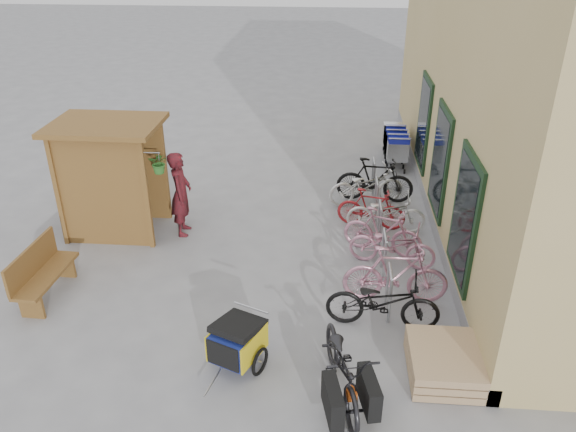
# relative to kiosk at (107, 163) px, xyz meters

# --- Properties ---
(ground) EXTENTS (80.00, 80.00, 0.00)m
(ground) POSITION_rel_kiosk_xyz_m (3.28, -2.47, -1.55)
(ground) COLOR gray
(kiosk) EXTENTS (2.49, 1.65, 2.40)m
(kiosk) POSITION_rel_kiosk_xyz_m (0.00, 0.00, 0.00)
(kiosk) COLOR brown
(kiosk) RESTS_ON ground
(bike_rack) EXTENTS (0.05, 5.35, 0.86)m
(bike_rack) POSITION_rel_kiosk_xyz_m (5.58, -0.07, -1.04)
(bike_rack) COLOR #A5A8AD
(bike_rack) RESTS_ON ground
(pallet_stack) EXTENTS (1.00, 1.20, 0.40)m
(pallet_stack) POSITION_rel_kiosk_xyz_m (6.28, -3.87, -1.34)
(pallet_stack) COLOR tan
(pallet_stack) RESTS_ON ground
(bench) EXTENTS (0.54, 1.57, 0.98)m
(bench) POSITION_rel_kiosk_xyz_m (-0.40, -2.45, -1.05)
(bench) COLOR brown
(bench) RESTS_ON ground
(shopping_carts) EXTENTS (0.57, 1.92, 1.02)m
(shopping_carts) POSITION_rel_kiosk_xyz_m (6.28, 4.48, -0.96)
(shopping_carts) COLOR silver
(shopping_carts) RESTS_ON ground
(child_trailer) EXTENTS (0.91, 1.38, 0.81)m
(child_trailer) POSITION_rel_kiosk_xyz_m (3.27, -3.90, -1.10)
(child_trailer) COLOR navy
(child_trailer) RESTS_ON ground
(cargo_bike) EXTENTS (1.07, 2.03, 1.02)m
(cargo_bike) POSITION_rel_kiosk_xyz_m (4.81, -4.42, -1.05)
(cargo_bike) COLOR black
(cargo_bike) RESTS_ON ground
(person_kiosk) EXTENTS (0.50, 0.70, 1.81)m
(person_kiosk) POSITION_rel_kiosk_xyz_m (1.47, 0.02, -0.64)
(person_kiosk) COLOR maroon
(person_kiosk) RESTS_ON ground
(bike_0) EXTENTS (1.87, 0.77, 0.96)m
(bike_0) POSITION_rel_kiosk_xyz_m (5.45, -2.82, -1.07)
(bike_0) COLOR black
(bike_0) RESTS_ON ground
(bike_1) EXTENTS (1.80, 0.52, 1.08)m
(bike_1) POSITION_rel_kiosk_xyz_m (5.71, -2.11, -1.01)
(bike_1) COLOR #C68099
(bike_1) RESTS_ON ground
(bike_2) EXTENTS (1.74, 0.93, 0.87)m
(bike_2) POSITION_rel_kiosk_xyz_m (5.76, -0.92, -1.12)
(bike_2) COLOR #C68099
(bike_2) RESTS_ON ground
(bike_3) EXTENTS (1.67, 0.98, 0.97)m
(bike_3) POSITION_rel_kiosk_xyz_m (5.61, -0.49, -1.07)
(bike_3) COLOR #C68099
(bike_3) RESTS_ON ground
(bike_4) EXTENTS (1.67, 0.62, 0.87)m
(bike_4) POSITION_rel_kiosk_xyz_m (5.75, 0.43, -1.12)
(bike_4) COLOR silver
(bike_4) RESTS_ON ground
(bike_5) EXTENTS (1.53, 0.73, 0.88)m
(bike_5) POSITION_rel_kiosk_xyz_m (5.44, 0.59, -1.11)
(bike_5) COLOR maroon
(bike_5) RESTS_ON ground
(bike_6) EXTENTS (1.88, 1.09, 0.93)m
(bike_6) POSITION_rel_kiosk_xyz_m (5.38, 1.72, -1.09)
(bike_6) COLOR silver
(bike_6) RESTS_ON ground
(bike_7) EXTENTS (1.83, 0.66, 1.08)m
(bike_7) POSITION_rel_kiosk_xyz_m (5.59, 1.90, -1.01)
(bike_7) COLOR black
(bike_7) RESTS_ON ground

